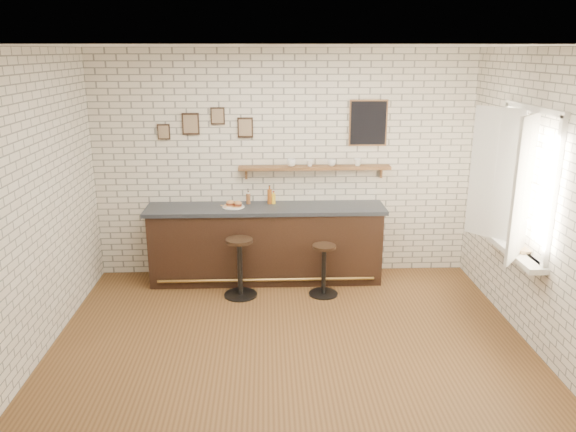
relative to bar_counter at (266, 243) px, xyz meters
name	(u,v)px	position (x,y,z in m)	size (l,w,h in m)	color
ground	(290,341)	(0.25, -1.70, -0.51)	(5.00, 5.00, 0.00)	brown
bar_counter	(266,243)	(0.00, 0.00, 0.00)	(3.10, 0.65, 1.01)	black
sandwich_plate	(233,207)	(-0.42, 0.00, 0.51)	(0.28, 0.28, 0.01)	white
ciabatta_sandwich	(234,204)	(-0.41, 0.00, 0.55)	(0.23, 0.16, 0.07)	tan
potato_chips	(232,206)	(-0.43, 0.00, 0.52)	(0.27, 0.18, 0.00)	#E6A351
bitters_bottle_brown	(248,198)	(-0.23, 0.15, 0.58)	(0.06, 0.06, 0.18)	brown
bitters_bottle_white	(248,198)	(-0.23, 0.15, 0.59)	(0.05, 0.05, 0.21)	silver
bitters_bottle_amber	(270,196)	(0.05, 0.15, 0.60)	(0.06, 0.06, 0.25)	#904817
condiment_bottle_yellow	(274,198)	(0.11, 0.15, 0.57)	(0.05, 0.05, 0.17)	yellow
bar_stool_left	(240,266)	(-0.33, -0.52, -0.10)	(0.42, 0.42, 0.75)	black
bar_stool_right	(324,268)	(0.72, -0.53, -0.15)	(0.37, 0.37, 0.66)	black
wall_shelf	(315,168)	(0.65, 0.20, 0.97)	(2.00, 0.18, 0.18)	brown
shelf_cup_a	(291,163)	(0.34, 0.20, 1.04)	(0.12, 0.12, 0.10)	white
shelf_cup_b	(310,163)	(0.58, 0.20, 1.04)	(0.09, 0.09, 0.08)	white
shelf_cup_c	(332,163)	(0.87, 0.20, 1.04)	(0.11, 0.11, 0.09)	white
shelf_cup_d	(358,162)	(1.22, 0.20, 1.04)	(0.10, 0.10, 0.09)	white
back_wall_decor	(301,124)	(0.47, 0.28, 1.54)	(2.96, 0.02, 0.56)	black
window_sill	(510,249)	(2.65, -1.40, 0.39)	(0.20, 1.35, 0.06)	white
casement_window	(515,181)	(2.61, -1.40, 1.14)	(0.40, 1.30, 1.56)	white
book_lower	(516,251)	(2.63, -1.57, 0.43)	(0.16, 0.22, 0.02)	tan
book_upper	(515,248)	(2.63, -1.54, 0.45)	(0.16, 0.21, 0.02)	tan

